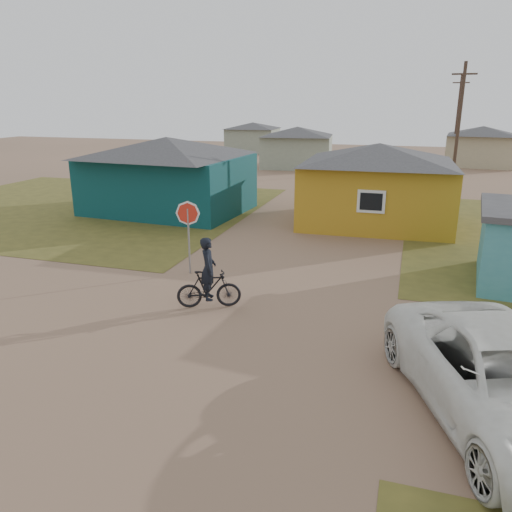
# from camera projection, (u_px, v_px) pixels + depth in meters

# --- Properties ---
(ground) EXTENTS (120.00, 120.00, 0.00)m
(ground) POSITION_uv_depth(u_px,v_px,m) (231.00, 338.00, 12.81)
(ground) COLOR #8C6850
(grass_nw) EXTENTS (20.00, 18.00, 0.00)m
(grass_nw) POSITION_uv_depth(u_px,v_px,m) (79.00, 207.00, 28.62)
(grass_nw) COLOR brown
(grass_nw) RESTS_ON ground
(house_teal) EXTENTS (8.93, 7.08, 4.00)m
(house_teal) POSITION_uv_depth(u_px,v_px,m) (168.00, 174.00, 26.90)
(house_teal) COLOR #0A3639
(house_teal) RESTS_ON ground
(house_yellow) EXTENTS (7.72, 6.76, 3.90)m
(house_yellow) POSITION_uv_depth(u_px,v_px,m) (377.00, 183.00, 24.26)
(house_yellow) COLOR #B6861C
(house_yellow) RESTS_ON ground
(house_pale_west) EXTENTS (7.04, 6.15, 3.60)m
(house_pale_west) POSITION_uv_depth(u_px,v_px,m) (297.00, 146.00, 44.94)
(house_pale_west) COLOR gray
(house_pale_west) RESTS_ON ground
(house_beige_east) EXTENTS (6.95, 6.05, 3.60)m
(house_beige_east) POSITION_uv_depth(u_px,v_px,m) (481.00, 146.00, 45.88)
(house_beige_east) COLOR tan
(house_beige_east) RESTS_ON ground
(house_pale_north) EXTENTS (6.28, 5.81, 3.40)m
(house_pale_north) POSITION_uv_depth(u_px,v_px,m) (253.00, 137.00, 58.17)
(house_pale_north) COLOR gray
(house_pale_north) RESTS_ON ground
(utility_pole_near) EXTENTS (1.40, 0.20, 8.00)m
(utility_pole_near) POSITION_uv_depth(u_px,v_px,m) (458.00, 130.00, 29.79)
(utility_pole_near) COLOR #423027
(utility_pole_near) RESTS_ON ground
(utility_pole_far) EXTENTS (1.40, 0.20, 8.00)m
(utility_pole_far) POSITION_uv_depth(u_px,v_px,m) (457.00, 120.00, 44.08)
(utility_pole_far) COLOR #423027
(utility_pole_far) RESTS_ON ground
(stop_sign) EXTENTS (0.84, 0.21, 2.59)m
(stop_sign) POSITION_uv_depth(u_px,v_px,m) (188.00, 221.00, 17.07)
(stop_sign) COLOR gray
(stop_sign) RESTS_ON ground
(cyclist) EXTENTS (1.95, 1.21, 2.13)m
(cyclist) POSITION_uv_depth(u_px,v_px,m) (209.00, 282.00, 14.53)
(cyclist) COLOR black
(cyclist) RESTS_ON ground
(vehicle) EXTENTS (5.05, 7.00, 1.77)m
(vehicle) POSITION_uv_depth(u_px,v_px,m) (509.00, 381.00, 9.22)
(vehicle) COLOR white
(vehicle) RESTS_ON ground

